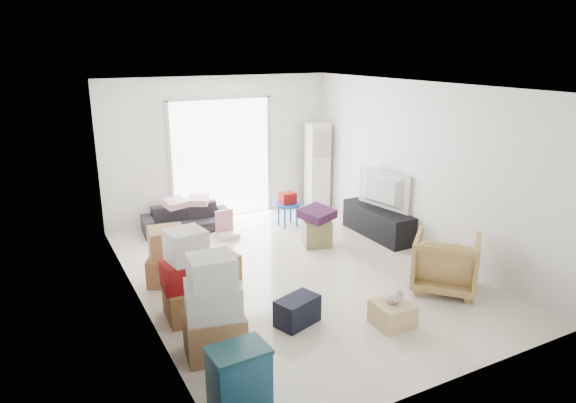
% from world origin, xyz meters
% --- Properties ---
extents(room_shell, '(4.98, 6.48, 3.18)m').
position_xyz_m(room_shell, '(0.00, 0.00, 1.35)').
color(room_shell, beige).
rests_on(room_shell, ground).
extents(sliding_door, '(2.10, 0.04, 2.33)m').
position_xyz_m(sliding_door, '(0.00, 2.98, 1.24)').
color(sliding_door, white).
rests_on(sliding_door, room_shell).
extents(ac_tower, '(0.45, 0.30, 1.75)m').
position_xyz_m(ac_tower, '(1.95, 2.65, 0.88)').
color(ac_tower, white).
rests_on(ac_tower, room_shell).
extents(tv_console, '(0.45, 1.51, 0.50)m').
position_xyz_m(tv_console, '(2.00, 0.67, 0.25)').
color(tv_console, black).
rests_on(tv_console, room_shell).
extents(television, '(0.84, 1.23, 0.15)m').
position_xyz_m(television, '(2.00, 0.67, 0.58)').
color(television, black).
rests_on(television, tv_console).
extents(sofa, '(1.60, 0.62, 0.61)m').
position_xyz_m(sofa, '(-0.89, 2.50, 0.31)').
color(sofa, '#25252A').
rests_on(sofa, room_shell).
extents(pillow_left, '(0.41, 0.36, 0.11)m').
position_xyz_m(pillow_left, '(-1.08, 2.50, 0.67)').
color(pillow_left, '#F8B5D0').
rests_on(pillow_left, sofa).
extents(pillow_right, '(0.43, 0.40, 0.12)m').
position_xyz_m(pillow_right, '(-0.66, 2.48, 0.67)').
color(pillow_right, '#F8B5D0').
rests_on(pillow_right, sofa).
extents(armchair, '(1.13, 1.14, 0.86)m').
position_xyz_m(armchair, '(1.53, -1.44, 0.43)').
color(armchair, tan).
rests_on(armchair, room_shell).
extents(storage_bins, '(0.55, 0.40, 0.62)m').
position_xyz_m(storage_bins, '(-1.90, -2.38, 0.31)').
color(storage_bins, navy).
rests_on(storage_bins, room_shell).
extents(box_stack_a, '(0.70, 0.62, 1.15)m').
position_xyz_m(box_stack_a, '(-1.80, -1.46, 0.51)').
color(box_stack_a, '#AA764C').
rests_on(box_stack_a, room_shell).
extents(box_stack_b, '(0.63, 0.59, 1.13)m').
position_xyz_m(box_stack_b, '(-1.80, -0.55, 0.49)').
color(box_stack_b, '#AA764C').
rests_on(box_stack_b, room_shell).
extents(box_stack_c, '(0.69, 0.64, 0.81)m').
position_xyz_m(box_stack_c, '(-1.77, 0.50, 0.40)').
color(box_stack_c, '#AA764C').
rests_on(box_stack_c, room_shell).
extents(loose_box, '(0.54, 0.54, 0.37)m').
position_xyz_m(loose_box, '(-1.09, 0.28, 0.19)').
color(loose_box, '#AA764C').
rests_on(loose_box, room_shell).
extents(duffel_bag, '(0.60, 0.46, 0.34)m').
position_xyz_m(duffel_bag, '(-0.71, -1.32, 0.17)').
color(duffel_bag, black).
rests_on(duffel_bag, room_shell).
extents(ottoman, '(0.56, 0.56, 0.44)m').
position_xyz_m(ottoman, '(0.82, 0.79, 0.22)').
color(ottoman, '#938D55').
rests_on(ottoman, room_shell).
extents(blanket, '(0.62, 0.62, 0.14)m').
position_xyz_m(blanket, '(0.82, 0.79, 0.51)').
color(blanket, '#431A42').
rests_on(blanket, ottoman).
extents(kids_table, '(0.51, 0.51, 0.64)m').
position_xyz_m(kids_table, '(0.85, 1.88, 0.46)').
color(kids_table, '#164EA8').
rests_on(kids_table, room_shell).
extents(toy_walker, '(0.37, 0.33, 0.47)m').
position_xyz_m(toy_walker, '(-0.38, 1.85, 0.13)').
color(toy_walker, silver).
rests_on(toy_walker, room_shell).
extents(wood_crate, '(0.44, 0.44, 0.29)m').
position_xyz_m(wood_crate, '(0.28, -1.87, 0.14)').
color(wood_crate, '#E0BA81').
rests_on(wood_crate, room_shell).
extents(plush_bunny, '(0.27, 0.15, 0.13)m').
position_xyz_m(plush_bunny, '(0.31, -1.87, 0.35)').
color(plush_bunny, '#B2ADA8').
rests_on(plush_bunny, wood_crate).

